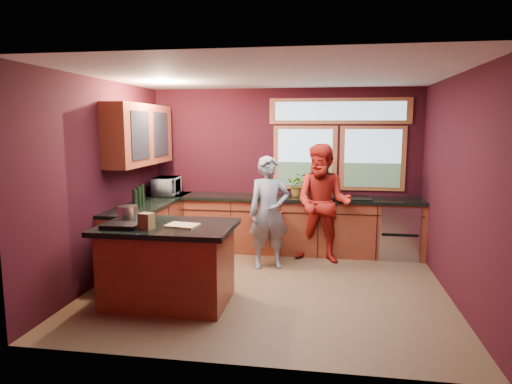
% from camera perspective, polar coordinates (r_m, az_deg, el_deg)
% --- Properties ---
extents(floor, '(4.50, 4.50, 0.00)m').
position_cam_1_polar(floor, '(6.09, 1.55, -11.72)').
color(floor, brown).
rests_on(floor, ground).
extents(room_shell, '(4.52, 4.02, 2.71)m').
position_cam_1_polar(room_shell, '(6.15, -3.53, 5.61)').
color(room_shell, black).
rests_on(room_shell, ground).
extents(back_counter, '(4.50, 0.64, 0.93)m').
position_cam_1_polar(back_counter, '(7.57, 4.76, -4.09)').
color(back_counter, maroon).
rests_on(back_counter, floor).
extents(left_counter, '(0.64, 2.30, 0.93)m').
position_cam_1_polar(left_counter, '(7.24, -13.05, -4.83)').
color(left_counter, maroon).
rests_on(left_counter, floor).
extents(island, '(1.55, 1.05, 0.95)m').
position_cam_1_polar(island, '(5.53, -10.90, -8.75)').
color(island, maroon).
rests_on(island, floor).
extents(person_grey, '(0.69, 0.56, 1.65)m').
position_cam_1_polar(person_grey, '(6.68, 1.63, -2.57)').
color(person_grey, slate).
rests_on(person_grey, floor).
extents(person_red, '(1.02, 0.88, 1.81)m').
position_cam_1_polar(person_red, '(7.03, 8.37, -1.44)').
color(person_red, maroon).
rests_on(person_red, floor).
extents(microwave, '(0.40, 0.57, 0.30)m').
position_cam_1_polar(microwave, '(7.75, -11.11, 0.71)').
color(microwave, '#999999').
rests_on(microwave, left_counter).
extents(potted_plant, '(0.35, 0.30, 0.39)m').
position_cam_1_polar(potted_plant, '(7.50, 5.29, 0.92)').
color(potted_plant, '#999999').
rests_on(potted_plant, back_counter).
extents(paper_towel, '(0.12, 0.12, 0.28)m').
position_cam_1_polar(paper_towel, '(7.44, 9.27, 0.36)').
color(paper_towel, white).
rests_on(paper_towel, back_counter).
extents(cutting_board, '(0.39, 0.30, 0.02)m').
position_cam_1_polar(cutting_board, '(5.30, -9.19, -4.13)').
color(cutting_board, tan).
rests_on(cutting_board, island).
extents(stock_pot, '(0.24, 0.24, 0.18)m').
position_cam_1_polar(stock_pot, '(5.74, -15.72, -2.56)').
color(stock_pot, '#B7B7BC').
rests_on(stock_pot, island).
extents(paper_bag, '(0.18, 0.16, 0.18)m').
position_cam_1_polar(paper_bag, '(5.22, -13.56, -3.55)').
color(paper_bag, brown).
rests_on(paper_bag, island).
extents(black_tray, '(0.41, 0.29, 0.05)m').
position_cam_1_polar(black_tray, '(5.36, -16.50, -4.07)').
color(black_tray, black).
rests_on(black_tray, island).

